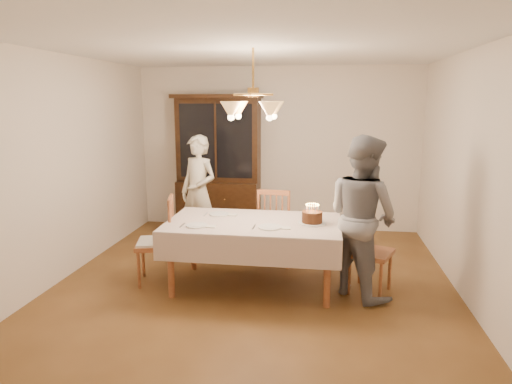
% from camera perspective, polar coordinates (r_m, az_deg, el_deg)
% --- Properties ---
extents(ground, '(5.00, 5.00, 0.00)m').
position_cam_1_polar(ground, '(5.29, -0.33, -11.65)').
color(ground, brown).
rests_on(ground, ground).
extents(room_shell, '(5.00, 5.00, 5.00)m').
position_cam_1_polar(room_shell, '(4.89, -0.35, 5.65)').
color(room_shell, white).
rests_on(room_shell, ground).
extents(dining_table, '(1.90, 1.10, 0.76)m').
position_cam_1_polar(dining_table, '(5.06, -0.34, -4.52)').
color(dining_table, brown).
rests_on(dining_table, ground).
extents(china_hutch, '(1.38, 0.54, 2.16)m').
position_cam_1_polar(china_hutch, '(7.33, -4.68, 3.29)').
color(china_hutch, black).
rests_on(china_hutch, ground).
extents(chair_far_side, '(0.48, 0.46, 1.00)m').
position_cam_1_polar(chair_far_side, '(5.84, 2.52, -4.79)').
color(chair_far_side, brown).
rests_on(chair_far_side, ground).
extents(chair_left_end, '(0.52, 0.53, 1.00)m').
position_cam_1_polar(chair_left_end, '(5.38, -12.39, -6.36)').
color(chair_left_end, brown).
rests_on(chair_left_end, ground).
extents(chair_right_end, '(0.56, 0.57, 1.00)m').
position_cam_1_polar(chair_right_end, '(5.14, 14.01, -7.43)').
color(chair_right_end, brown).
rests_on(chair_right_end, ground).
extents(elderly_woman, '(0.70, 0.61, 1.61)m').
position_cam_1_polar(elderly_woman, '(6.43, -7.19, -0.05)').
color(elderly_woman, '#EFE5C9').
rests_on(elderly_woman, ground).
extents(adult_in_grey, '(1.04, 1.06, 1.73)m').
position_cam_1_polar(adult_in_grey, '(4.96, 13.13, -3.01)').
color(adult_in_grey, slate).
rests_on(adult_in_grey, ground).
extents(birthday_cake, '(0.30, 0.30, 0.22)m').
position_cam_1_polar(birthday_cake, '(4.98, 7.02, -3.22)').
color(birthday_cake, white).
rests_on(birthday_cake, dining_table).
extents(place_setting_near_left, '(0.38, 0.23, 0.02)m').
position_cam_1_polar(place_setting_near_left, '(4.89, -7.26, -4.19)').
color(place_setting_near_left, white).
rests_on(place_setting_near_left, dining_table).
extents(place_setting_near_right, '(0.40, 0.25, 0.02)m').
position_cam_1_polar(place_setting_near_right, '(4.79, 1.91, -4.42)').
color(place_setting_near_right, white).
rests_on(place_setting_near_right, dining_table).
extents(place_setting_far_left, '(0.38, 0.23, 0.02)m').
position_cam_1_polar(place_setting_far_left, '(5.34, -4.48, -2.78)').
color(place_setting_far_left, white).
rests_on(place_setting_far_left, dining_table).
extents(chandelier, '(0.62, 0.62, 0.73)m').
position_cam_1_polar(chandelier, '(4.87, -0.36, 10.29)').
color(chandelier, '#BF8C3F').
rests_on(chandelier, ground).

